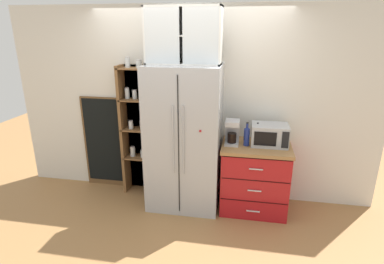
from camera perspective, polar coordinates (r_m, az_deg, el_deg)
ground_plane at (r=4.30m, az=-1.40°, el=-12.98°), size 10.62×10.62×0.00m
wall_back_cream at (r=4.17m, az=-0.43°, el=5.05°), size 4.93×0.10×2.55m
refrigerator at (r=3.92m, az=-1.44°, el=-1.20°), size 0.91×0.68×1.85m
pantry_shelf_column at (r=4.35m, az=-9.92°, el=0.88°), size 0.47×0.27×1.91m
counter_cabinet at (r=4.07m, az=11.45°, el=-8.23°), size 0.85×0.63×0.88m
microwave at (r=3.90m, az=14.16°, el=-0.50°), size 0.44×0.33×0.26m
coffee_maker at (r=3.84m, az=7.45°, el=0.04°), size 0.17×0.20×0.31m
mug_navy at (r=3.89m, az=11.92°, el=-1.74°), size 0.12×0.09×0.09m
bottle_cobalt at (r=3.82m, az=10.09°, el=-0.60°), size 0.07×0.07×0.30m
bottle_green at (r=3.92m, az=11.95°, el=-0.43°), size 0.06×0.06×0.27m
upper_cabinet at (r=3.74m, az=-1.45°, el=17.38°), size 0.88×0.32×0.65m
chalkboard_menu at (r=4.68m, az=-15.99°, el=-1.83°), size 0.60×0.04×1.35m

